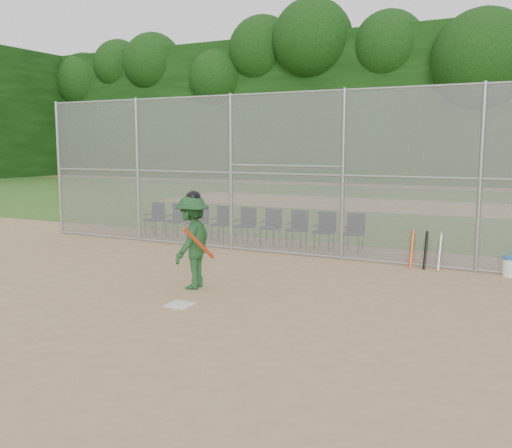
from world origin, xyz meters
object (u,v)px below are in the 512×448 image
at_px(water_cooler, 510,267).
at_px(chair_0, 154,219).
at_px(batter_at_plate, 192,241).
at_px(home_plate, 180,305).

bearing_deg(water_cooler, chair_0, 172.60).
bearing_deg(batter_at_plate, chair_0, 133.01).
relative_size(home_plate, batter_at_plate, 0.22).
bearing_deg(batter_at_plate, home_plate, -67.29).
bearing_deg(home_plate, water_cooler, 45.29).
bearing_deg(chair_0, home_plate, -49.99).
xyz_separation_m(home_plate, batter_at_plate, (-0.47, 1.13, 0.89)).
relative_size(batter_at_plate, chair_0, 1.94).
bearing_deg(water_cooler, batter_at_plate, -144.67).
xyz_separation_m(batter_at_plate, chair_0, (-4.74, 5.09, -0.42)).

